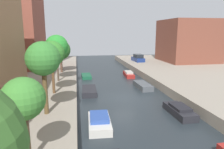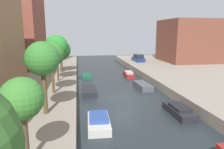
{
  "view_description": "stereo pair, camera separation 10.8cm",
  "coord_description": "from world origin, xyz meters",
  "views": [
    {
      "loc": [
        -4.87,
        -20.88,
        6.95
      ],
      "look_at": [
        0.02,
        7.46,
        1.05
      ],
      "focal_mm": 32.97,
      "sensor_mm": 36.0,
      "label": 1
    },
    {
      "loc": [
        -4.76,
        -20.9,
        6.95
      ],
      "look_at": [
        0.02,
        7.46,
        1.05
      ],
      "focal_mm": 32.97,
      "sensor_mm": 36.0,
      "label": 2
    }
  ],
  "objects": [
    {
      "name": "moored_boat_left_2",
      "position": [
        -3.36,
        -6.61,
        0.4
      ],
      "size": [
        1.77,
        3.51,
        0.96
      ],
      "color": "beige",
      "rests_on": "ground_plane"
    },
    {
      "name": "moored_boat_right_2",
      "position": [
        3.68,
        -5.46,
        0.37
      ],
      "size": [
        1.49,
        3.7,
        0.84
      ],
      "color": "#232328",
      "rests_on": "ground_plane"
    },
    {
      "name": "moored_boat_left_4",
      "position": [
        -3.48,
        10.73,
        0.25
      ],
      "size": [
        1.48,
        3.16,
        0.5
      ],
      "color": "#195638",
      "rests_on": "ground_plane"
    },
    {
      "name": "parked_car",
      "position": [
        7.81,
        20.5,
        1.63
      ],
      "size": [
        1.89,
        4.18,
        1.52
      ],
      "color": "navy",
      "rests_on": "quay_right"
    },
    {
      "name": "street_tree_1",
      "position": [
        -7.22,
        -11.81,
        4.07
      ],
      "size": [
        1.92,
        1.92,
        4.08
      ],
      "color": "brown",
      "rests_on": "quay_left"
    },
    {
      "name": "moored_boat_left_3",
      "position": [
        -3.58,
        2.13,
        0.31
      ],
      "size": [
        1.73,
        3.76,
        0.63
      ],
      "color": "#232328",
      "rests_on": "ground_plane"
    },
    {
      "name": "moored_boat_right_3",
      "position": [
        3.27,
        3.3,
        0.33
      ],
      "size": [
        1.57,
        3.84,
        0.66
      ],
      "color": "#4C5156",
      "rests_on": "ground_plane"
    },
    {
      "name": "street_tree_2",
      "position": [
        -7.22,
        -5.78,
        5.08
      ],
      "size": [
        2.45,
        2.45,
        5.36
      ],
      "color": "brown",
      "rests_on": "quay_left"
    },
    {
      "name": "ground_plane",
      "position": [
        0.0,
        0.0,
        0.0
      ],
      "size": [
        84.0,
        84.0,
        0.0
      ],
      "primitive_type": "plane",
      "color": "#232B30"
    },
    {
      "name": "street_tree_5",
      "position": [
        -7.22,
        10.92,
        4.36
      ],
      "size": [
        2.94,
        2.94,
        4.85
      ],
      "color": "brown",
      "rests_on": "quay_left"
    },
    {
      "name": "low_block_right",
      "position": [
        18.0,
        19.1,
        5.26
      ],
      "size": [
        10.0,
        10.18,
        8.52
      ],
      "primitive_type": "cube",
      "color": "brown",
      "rests_on": "quay_right"
    },
    {
      "name": "street_tree_3",
      "position": [
        -7.22,
        -0.41,
        4.93
      ],
      "size": [
        2.47,
        2.47,
        5.19
      ],
      "color": "brown",
      "rests_on": "quay_left"
    },
    {
      "name": "moored_boat_right_4",
      "position": [
        3.31,
        10.69,
        0.35
      ],
      "size": [
        1.53,
        4.18,
        0.81
      ],
      "color": "maroon",
      "rests_on": "ground_plane"
    },
    {
      "name": "street_tree_4",
      "position": [
        -7.22,
        4.93,
        5.29
      ],
      "size": [
        2.76,
        2.76,
        5.69
      ],
      "color": "#4D3E31",
      "rests_on": "quay_left"
    }
  ]
}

